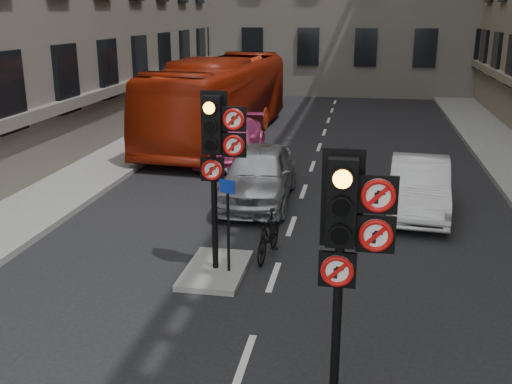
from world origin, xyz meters
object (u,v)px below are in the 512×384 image
(signal_near, at_px, (348,231))
(info_sign, at_px, (228,213))
(bus_red, at_px, (220,99))
(signal_far, at_px, (217,144))
(motorcyclist, at_px, (345,181))
(car_white, at_px, (419,186))
(car_pink, at_px, (231,140))
(motorcycle, at_px, (268,235))
(car_silver, at_px, (258,174))

(signal_near, bearing_deg, info_sign, 121.58)
(bus_red, relative_size, info_sign, 6.24)
(signal_far, relative_size, motorcyclist, 1.98)
(signal_near, relative_size, info_sign, 1.87)
(signal_far, height_order, car_white, signal_far)
(signal_near, bearing_deg, motorcyclist, 91.71)
(car_pink, xyz_separation_m, motorcycle, (2.69, -8.53, -0.18))
(car_white, height_order, motorcyclist, motorcyclist)
(car_silver, bearing_deg, signal_near, -75.11)
(signal_near, height_order, bus_red, signal_near)
(signal_far, bearing_deg, motorcyclist, 60.36)
(car_silver, xyz_separation_m, motorcyclist, (2.41, -0.73, 0.12))
(car_white, height_order, car_pink, car_white)
(car_white, relative_size, car_pink, 0.90)
(signal_near, distance_m, car_white, 9.08)
(car_pink, xyz_separation_m, info_sign, (2.06, -9.65, 0.66))
(car_white, bearing_deg, motorcycle, -128.25)
(car_silver, xyz_separation_m, car_pink, (-1.80, 4.66, -0.09))
(bus_red, height_order, motorcyclist, bus_red)
(car_pink, bearing_deg, car_silver, -69.35)
(car_white, distance_m, info_sign, 6.36)
(car_silver, height_order, car_white, car_silver)
(signal_near, relative_size, motorcyclist, 1.98)
(signal_far, height_order, motorcycle, signal_far)
(car_silver, distance_m, car_white, 4.33)
(car_pink, distance_m, motorcycle, 8.94)
(car_silver, distance_m, motorcycle, 3.98)
(motorcyclist, bearing_deg, car_pink, -53.95)
(bus_red, bearing_deg, car_silver, -65.49)
(info_sign, bearing_deg, bus_red, 123.68)
(bus_red, xyz_separation_m, motorcycle, (3.86, -11.83, -1.16))
(car_pink, height_order, motorcyclist, motorcyclist)
(signal_near, distance_m, car_pink, 14.37)
(info_sign, bearing_deg, car_white, 69.68)
(motorcyclist, bearing_deg, motorcycle, 62.35)
(signal_far, distance_m, car_white, 6.68)
(signal_far, xyz_separation_m, car_pink, (-1.85, 9.53, -2.01))
(car_silver, xyz_separation_m, bus_red, (-2.97, 7.96, 0.88))
(car_pink, relative_size, bus_red, 0.40)
(bus_red, height_order, info_sign, bus_red)
(signal_far, relative_size, info_sign, 1.87)
(signal_near, height_order, car_silver, signal_near)
(signal_far, relative_size, car_white, 0.84)
(signal_near, relative_size, car_pink, 0.75)
(motorcycle, bearing_deg, motorcyclist, 70.38)
(car_silver, distance_m, motorcyclist, 2.52)
(car_white, bearing_deg, info_sign, -125.52)
(car_pink, bearing_deg, motorcyclist, -52.51)
(signal_near, height_order, car_pink, signal_near)
(signal_near, height_order, motorcycle, signal_near)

